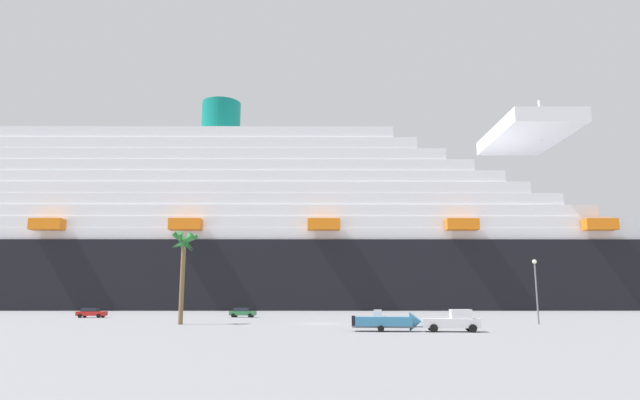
% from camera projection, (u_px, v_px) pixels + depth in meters
% --- Properties ---
extents(ground_plane, '(600.00, 600.00, 0.00)m').
position_uv_depth(ground_plane, '(316.00, 315.00, 98.57)').
color(ground_plane, gray).
extents(cruise_ship, '(235.01, 35.53, 64.11)m').
position_uv_depth(cruise_ship, '(309.00, 239.00, 148.78)').
color(cruise_ship, black).
rests_on(cruise_ship, ground_plane).
extents(pickup_truck, '(5.79, 2.77, 2.20)m').
position_uv_depth(pickup_truck, '(453.00, 321.00, 53.37)').
color(pickup_truck, silver).
rests_on(pickup_truck, ground_plane).
extents(small_boat_on_trailer, '(7.87, 2.75, 2.15)m').
position_uv_depth(small_boat_on_trailer, '(391.00, 322.00, 53.94)').
color(small_boat_on_trailer, '#595960').
rests_on(small_boat_on_trailer, ground_plane).
extents(palm_tree, '(3.65, 3.21, 11.78)m').
position_uv_depth(palm_tree, '(184.00, 252.00, 68.81)').
color(palm_tree, brown).
rests_on(palm_tree, ground_plane).
extents(street_lamp, '(0.56, 0.56, 8.15)m').
position_uv_depth(street_lamp, '(536.00, 282.00, 68.18)').
color(street_lamp, slate).
rests_on(street_lamp, ground_plane).
extents(parked_car_green_wagon, '(4.53, 2.42, 1.58)m').
position_uv_depth(parked_car_green_wagon, '(243.00, 312.00, 90.33)').
color(parked_car_green_wagon, '#2D723F').
rests_on(parked_car_green_wagon, ground_plane).
extents(parked_car_red_hatchback, '(4.58, 2.17, 1.58)m').
position_uv_depth(parked_car_red_hatchback, '(91.00, 313.00, 88.33)').
color(parked_car_red_hatchback, red).
rests_on(parked_car_red_hatchback, ground_plane).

